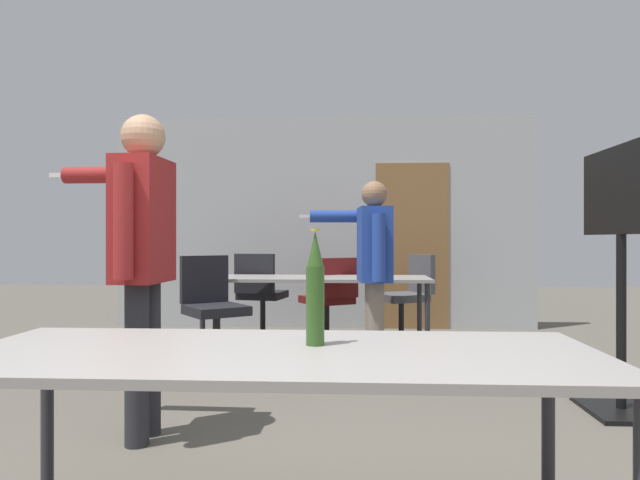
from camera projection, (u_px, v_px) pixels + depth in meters
The scene contains 11 objects.
back_wall at pixel (326, 223), 7.15m from camera, with size 5.25×0.12×2.63m.
conference_table_near at pixel (280, 367), 1.89m from camera, with size 2.11×0.84×0.74m.
conference_table_far at pixel (316, 283), 5.55m from camera, with size 2.20×0.73×0.74m.
tv_screen at pixel (622, 245), 3.63m from camera, with size 0.44×1.08×1.71m.
person_center_tall at pixel (141, 241), 3.13m from camera, with size 0.80×0.63×1.79m.
person_left_plaid at pixel (373, 259), 4.61m from camera, with size 0.77×0.65×1.58m.
office_chair_mid_tucked at pixel (330, 303), 6.10m from camera, with size 0.66×0.68×0.91m.
office_chair_far_right at pixel (213, 314), 4.93m from camera, with size 0.67×0.69×0.96m.
office_chair_side_rolled at pixel (260, 299), 6.21m from camera, with size 0.54×0.59×0.95m.
office_chair_far_left at pixel (407, 300), 6.20m from camera, with size 0.67×0.63×0.94m.
beer_bottle at pixel (315, 290), 1.97m from camera, with size 0.06×0.06×0.40m.
Camera 1 is at (0.36, -1.50, 1.10)m, focal length 32.00 mm.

